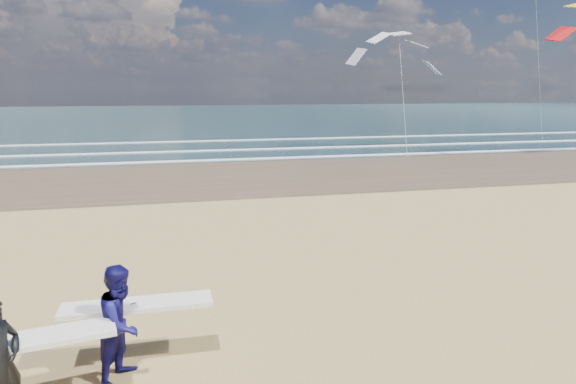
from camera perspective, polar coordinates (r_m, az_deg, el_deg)
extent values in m
cube|color=brown|center=(31.42, 23.60, 2.98)|extent=(220.00, 12.00, 0.01)
cube|color=#1B363C|center=(81.08, -0.14, 8.55)|extent=(220.00, 100.00, 0.02)
cube|color=white|center=(35.31, 18.93, 4.23)|extent=(220.00, 0.50, 0.05)
cube|color=white|center=(39.33, 15.27, 5.12)|extent=(220.00, 0.50, 0.05)
cube|color=white|center=(45.10, 11.29, 6.06)|extent=(220.00, 0.50, 0.05)
imported|color=black|center=(7.35, -29.39, -16.44)|extent=(0.66, 0.74, 1.70)
cube|color=white|center=(7.56, -27.26, -14.51)|extent=(2.26, 0.90, 0.07)
imported|color=#100D4C|center=(7.88, -17.95, -13.60)|extent=(0.97, 1.04, 1.70)
cube|color=white|center=(8.15, -16.39, -11.93)|extent=(2.20, 0.52, 0.07)
cube|color=slate|center=(32.36, 13.12, 3.94)|extent=(0.12, 0.12, 0.10)
cube|color=slate|center=(47.69, 26.39, 5.38)|extent=(0.12, 0.12, 0.10)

